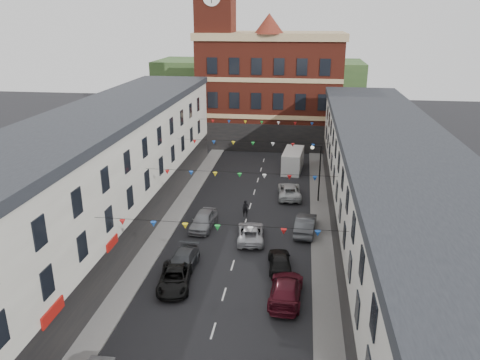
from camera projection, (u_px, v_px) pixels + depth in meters
The scene contains 19 objects.
ground at pixel (233, 265), 35.86m from camera, with size 160.00×160.00×0.00m, color black.
pavement_left at pixel (154, 247), 38.57m from camera, with size 1.80×64.00×0.15m, color #605E5B.
pavement_right at pixel (323, 258), 36.84m from camera, with size 1.80×64.00×0.15m, color #605E5B.
terrace_left at pixel (85, 188), 36.51m from camera, with size 8.40×56.00×10.70m.
terrace_right at pixel (396, 210), 33.72m from camera, with size 8.40×56.00×9.70m.
civic_building at pixel (270, 88), 68.67m from camera, with size 20.60×13.30×18.50m.
clock_tower at pixel (216, 40), 64.61m from camera, with size 5.60×5.60×30.00m.
distant_hill at pixel (259, 86), 92.71m from camera, with size 40.00×14.00×10.00m, color #2B4922.
street_lamp at pixel (318, 166), 46.85m from camera, with size 1.10×0.36×6.00m.
car_left_c at pixel (175, 278), 32.87m from camera, with size 2.16×4.68×1.30m, color black.
car_left_d at pixel (182, 262), 34.96m from camera, with size 1.92×4.71×1.37m, color #414449.
car_left_e at pixel (203, 220), 41.99m from camera, with size 1.83×4.54×1.55m, color gray.
car_right_c at pixel (286, 289), 31.33m from camera, with size 2.13×5.23×1.52m, color #4E0F1B.
car_right_d at pixel (280, 261), 35.08m from camera, with size 1.65×4.10×1.40m, color black.
car_right_e at pixel (305, 224), 41.07m from camera, with size 1.65×4.75×1.56m, color #484B50.
car_right_f at pixel (289, 191), 49.22m from camera, with size 2.34×5.07×1.41m, color silver.
moving_car at pixel (251, 233), 39.79m from camera, with size 2.18×4.74×1.32m, color silver.
white_van at pixel (293, 160), 57.67m from camera, with size 2.20×5.72×2.53m, color silver.
pedestrian at pixel (245, 209), 44.42m from camera, with size 0.58×0.38×1.60m, color black.
Camera 1 is at (4.78, -31.33, 18.03)m, focal length 35.00 mm.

